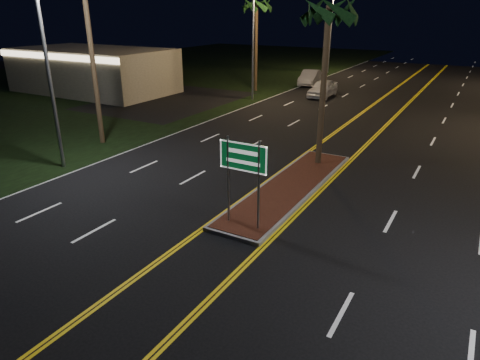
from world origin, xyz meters
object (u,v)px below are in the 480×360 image
Objects in this scene: car_near at (323,87)px; palm_left_far at (257,5)px; commercial_building at (93,70)px; car_far at (310,76)px; streetlight_left_far at (334,25)px; highway_sign at (243,165)px; palm_median at (329,11)px; streetlight_left_mid at (257,32)px; median_island at (290,187)px; streetlight_left_near at (51,50)px.

palm_left_far is at bearing -179.12° from car_near.
commercial_building is 21.61m from car_far.
streetlight_left_far is 1.69× the size of car_far.
highway_sign is 9.11m from palm_median.
streetlight_left_mid reaches higher than commercial_building.
median_island is 1.14× the size of streetlight_left_mid.
car_far is (16.50, 13.90, -1.12)m from commercial_building.
streetlight_left_far is (-10.61, 41.20, 3.25)m from highway_sign.
streetlight_left_far is 11.23m from car_far.
streetlight_left_far is 16.28m from palm_left_far.
streetlight_left_far is (0.00, 40.00, 0.00)m from streetlight_left_near.
streetlight_left_near is (-10.61, 1.20, 3.25)m from highway_sign.
streetlight_left_mid is (15.39, 4.01, 3.65)m from commercial_building.
car_near is (4.50, -15.73, -4.78)m from streetlight_left_far.
streetlight_left_mid reaches higher than median_island.
palm_median is at bearing -72.41° from car_near.
median_island is at bearing -79.52° from car_far.
commercial_building reaches higher than car_near.
streetlight_left_far is (0.00, 20.00, 0.00)m from streetlight_left_mid.
highway_sign is 0.36× the size of palm_left_far.
palm_median reaches higher than median_island.
streetlight_left_mid is 1.00× the size of streetlight_left_far.
streetlight_left_far is at bearing 104.56° from car_near.
palm_left_far reaches higher than palm_median.
streetlight_left_far reaches higher than commercial_building.
median_island is at bearing 15.78° from streetlight_left_near.
car_near is (4.50, 4.27, -4.78)m from streetlight_left_mid.
car_near is at bearing 108.99° from palm_median.
median_island is 20.80m from streetlight_left_mid.
streetlight_left_far reaches higher than median_island.
streetlight_left_mid is at bearing 14.61° from commercial_building.
palm_median is 1.56× the size of car_far.
streetlight_left_far reaches higher than car_near.
palm_left_far is 1.65× the size of car_far.
streetlight_left_far is (-10.61, 37.00, 5.57)m from median_island.
palm_median is at bearing -51.83° from streetlight_left_mid.
commercial_building is 21.57m from car_near.
car_far is at bearing -83.71° from streetlight_left_far.
palm_median is (26.00, -9.49, 5.27)m from commercial_building.
median_island is 28.54m from car_far.
palm_left_far reaches higher than median_island.
streetlight_left_mid is 1.02× the size of palm_left_far.
streetlight_left_mid is at bearing -137.93° from car_near.
streetlight_left_near is at bearing -90.00° from streetlight_left_mid.
commercial_building is 1.70× the size of palm_left_far.
car_near is 6.57m from car_far.
streetlight_left_near is (-10.61, -3.00, 5.57)m from median_island.
car_far is (1.11, 9.90, -4.77)m from streetlight_left_mid.
highway_sign is at bearing -63.08° from palm_left_far.
median_island is at bearing -90.00° from palm_median.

